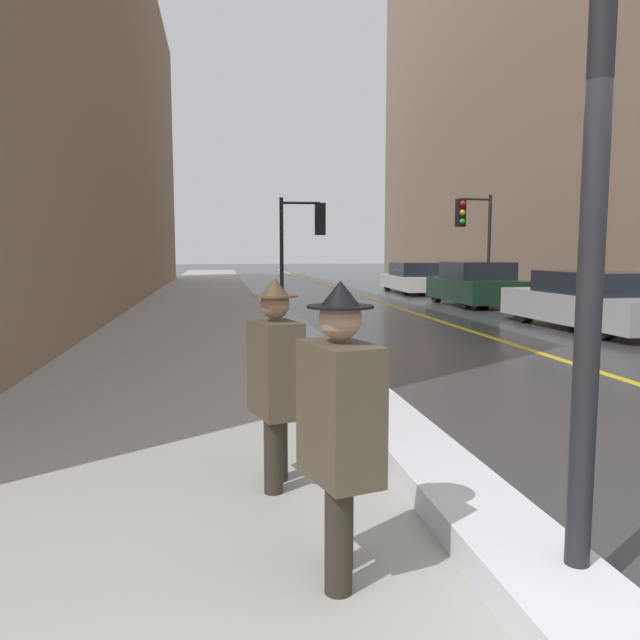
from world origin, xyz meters
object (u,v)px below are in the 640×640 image
(pedestrian_trailing, at_px, (276,375))
(parked_car_dark_green, at_px, (476,285))
(traffic_light_near, at_px, (307,230))
(pedestrian_in_fedora, at_px, (340,421))
(traffic_light_far, at_px, (472,225))
(parked_car_silver, at_px, (592,302))
(parked_car_white, at_px, (414,278))

(pedestrian_trailing, distance_m, parked_car_dark_green, 16.32)
(traffic_light_near, bearing_deg, pedestrian_in_fedora, -92.85)
(parked_car_dark_green, bearing_deg, traffic_light_far, -10.03)
(traffic_light_near, height_order, parked_car_silver, traffic_light_near)
(traffic_light_near, xyz_separation_m, traffic_light_far, (5.73, 1.87, 0.25))
(pedestrian_in_fedora, relative_size, pedestrian_trailing, 1.03)
(pedestrian_trailing, bearing_deg, parked_car_white, 144.33)
(pedestrian_trailing, relative_size, parked_car_white, 0.31)
(pedestrian_in_fedora, bearing_deg, traffic_light_far, 139.94)
(traffic_light_near, distance_m, pedestrian_in_fedora, 14.86)
(traffic_light_near, distance_m, parked_car_silver, 7.84)
(parked_car_silver, xyz_separation_m, parked_car_white, (-0.12, 12.31, -0.02))
(traffic_light_near, relative_size, parked_car_dark_green, 0.78)
(pedestrian_trailing, distance_m, parked_car_white, 21.79)
(parked_car_silver, height_order, parked_car_dark_green, parked_car_dark_green)
(pedestrian_trailing, bearing_deg, parked_car_dark_green, 136.57)
(pedestrian_trailing, relative_size, parked_car_dark_green, 0.37)
(traffic_light_near, bearing_deg, pedestrian_trailing, -94.46)
(parked_car_white, bearing_deg, pedestrian_trailing, 161.88)
(traffic_light_near, bearing_deg, parked_car_silver, -38.25)
(traffic_light_far, bearing_deg, parked_car_dark_green, 71.16)
(pedestrian_in_fedora, height_order, pedestrian_trailing, pedestrian_in_fedora)
(traffic_light_far, relative_size, pedestrian_in_fedora, 2.25)
(pedestrian_trailing, height_order, parked_car_white, pedestrian_trailing)
(traffic_light_near, height_order, pedestrian_trailing, traffic_light_near)
(traffic_light_near, height_order, traffic_light_far, traffic_light_far)
(traffic_light_near, bearing_deg, parked_car_dark_green, 15.42)
(parked_car_silver, xyz_separation_m, parked_car_dark_green, (-0.02, 6.27, 0.04))
(traffic_light_far, height_order, parked_car_silver, traffic_light_far)
(traffic_light_near, relative_size, parked_car_silver, 0.66)
(parked_car_silver, bearing_deg, traffic_light_far, -3.04)
(traffic_light_near, xyz_separation_m, parked_car_dark_green, (5.59, 1.07, -1.66))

